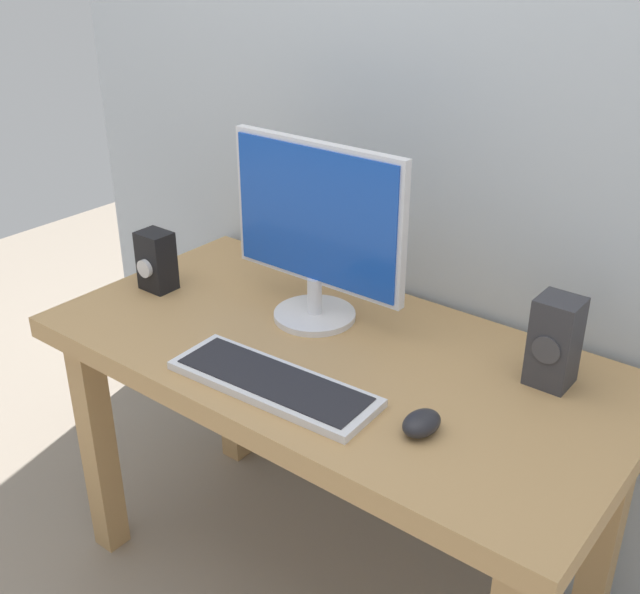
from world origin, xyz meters
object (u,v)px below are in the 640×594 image
Objects in this scene: keyboard_primary at (272,383)px; speaker_right at (555,342)px; audio_controller at (156,261)px; mouse at (422,423)px; monitor at (317,229)px; desk at (333,388)px.

keyboard_primary is 0.60m from speaker_right.
speaker_right is at bearing 11.52° from audio_controller.
speaker_right is (0.45, 0.38, 0.09)m from keyboard_primary.
audio_controller is (-0.89, 0.12, 0.06)m from mouse.
keyboard_primary is at bearing -17.35° from audio_controller.
monitor is 0.59m from speaker_right.
monitor is at bearing 141.88° from desk.
audio_controller is at bearing 162.65° from keyboard_primary.
audio_controller is (-0.43, -0.13, -0.15)m from monitor.
monitor is at bearing 156.84° from mouse.
desk is 0.24m from keyboard_primary.
keyboard_primary is at bearing -139.89° from speaker_right.
speaker_right is 1.03m from audio_controller.
mouse is at bearing -24.73° from desk.
monitor reaches higher than audio_controller.
mouse reaches higher than keyboard_primary.
desk is 2.89× the size of keyboard_primary.
keyboard_primary is 2.41× the size of speaker_right.
speaker_right is at bearing 75.29° from mouse.
audio_controller is (-1.01, -0.21, -0.02)m from speaker_right.
desk is 15.25× the size of mouse.
monitor reaches higher than mouse.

